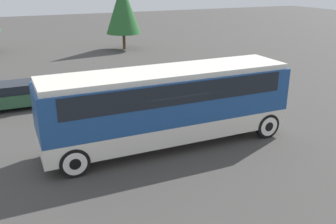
{
  "coord_description": "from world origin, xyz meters",
  "views": [
    {
      "loc": [
        -5.97,
        -13.26,
        6.77
      ],
      "look_at": [
        0.0,
        0.0,
        1.47
      ],
      "focal_mm": 40.0,
      "sensor_mm": 36.0,
      "label": 1
    }
  ],
  "objects": [
    {
      "name": "tour_bus",
      "position": [
        0.1,
        0.0,
        1.97
      ],
      "size": [
        10.4,
        2.53,
        3.26
      ],
      "color": "silver",
      "rests_on": "ground_plane"
    },
    {
      "name": "tree_right",
      "position": [
        5.19,
        22.01,
        3.89
      ],
      "size": [
        3.32,
        3.32,
        6.27
      ],
      "color": "brown",
      "rests_on": "ground_plane"
    },
    {
      "name": "ground_plane",
      "position": [
        0.0,
        0.0,
        0.0
      ],
      "size": [
        120.0,
        120.0,
        0.0
      ],
      "primitive_type": "plane",
      "color": "#423F3D"
    },
    {
      "name": "parked_car_near",
      "position": [
        3.37,
        6.17,
        0.7
      ],
      "size": [
        4.71,
        1.81,
        1.41
      ],
      "color": "#BCBCC1",
      "rests_on": "ground_plane"
    },
    {
      "name": "parked_car_mid",
      "position": [
        -5.54,
        7.77,
        0.69
      ],
      "size": [
        4.01,
        1.94,
        1.37
      ],
      "color": "#2D5638",
      "rests_on": "ground_plane"
    }
  ]
}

